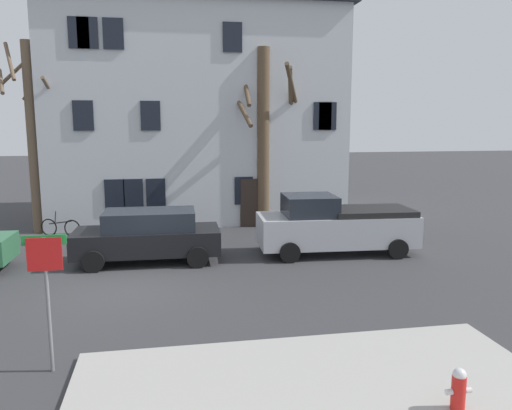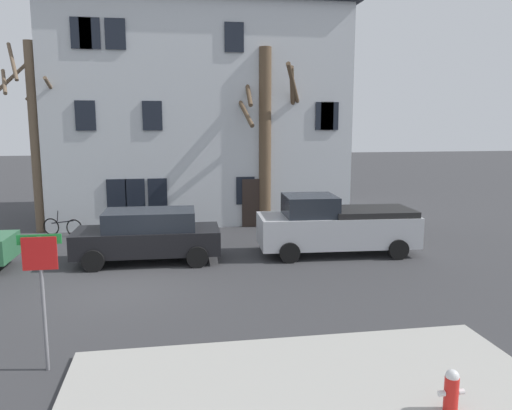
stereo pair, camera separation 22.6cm
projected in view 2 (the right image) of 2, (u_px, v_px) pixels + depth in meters
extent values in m
plane|color=#38383A|center=(125.00, 288.00, 13.97)|extent=(120.00, 120.00, 0.00)
cube|color=silver|center=(199.00, 117.00, 24.45)|extent=(13.15, 6.84, 9.60)
cube|color=#2D231E|center=(255.00, 203.00, 22.03)|extent=(1.10, 0.12, 2.10)
cube|color=black|center=(117.00, 193.00, 21.00)|extent=(0.80, 0.08, 1.20)
cube|color=black|center=(135.00, 193.00, 21.12)|extent=(0.80, 0.08, 1.20)
cube|color=black|center=(158.00, 193.00, 21.27)|extent=(0.80, 0.08, 1.20)
cube|color=black|center=(245.00, 191.00, 21.89)|extent=(0.80, 0.08, 1.20)
cube|color=black|center=(85.00, 116.00, 20.31)|extent=(0.80, 0.08, 1.20)
cube|color=black|center=(152.00, 116.00, 20.74)|extent=(0.80, 0.08, 1.20)
cube|color=black|center=(324.00, 116.00, 21.94)|extent=(0.80, 0.08, 1.20)
cube|color=black|center=(329.00, 116.00, 21.97)|extent=(0.80, 0.08, 1.20)
cube|color=black|center=(81.00, 33.00, 19.79)|extent=(0.80, 0.08, 1.20)
cube|color=black|center=(90.00, 33.00, 19.84)|extent=(0.80, 0.08, 1.20)
cube|color=black|center=(115.00, 34.00, 20.00)|extent=(0.80, 0.08, 1.20)
cube|color=black|center=(234.00, 37.00, 20.78)|extent=(0.80, 0.08, 1.20)
cylinder|color=brown|center=(35.00, 139.00, 20.49)|extent=(0.41, 0.41, 7.73)
cylinder|color=brown|center=(13.00, 62.00, 19.65)|extent=(0.70, 1.29, 1.59)
cylinder|color=brown|center=(53.00, 91.00, 20.22)|extent=(0.33, 1.73, 1.04)
cylinder|color=brown|center=(12.00, 77.00, 20.59)|extent=(1.51, 1.93, 1.94)
cylinder|color=brown|center=(41.00, 84.00, 20.80)|extent=(1.45, 0.58, 1.34)
cylinder|color=brown|center=(4.00, 82.00, 19.69)|extent=(0.73, 1.96, 1.13)
cylinder|color=brown|center=(265.00, 139.00, 21.67)|extent=(0.52, 0.52, 7.65)
cylinder|color=brown|center=(292.00, 94.00, 21.24)|extent=(0.85, 2.39, 2.13)
cylinder|color=brown|center=(248.00, 88.00, 21.20)|extent=(0.20, 1.62, 1.59)
cylinder|color=brown|center=(243.00, 108.00, 21.08)|extent=(0.66, 2.10, 1.63)
cylinder|color=brown|center=(294.00, 89.00, 21.00)|extent=(1.28, 2.45, 1.93)
cube|color=black|center=(148.00, 240.00, 16.50)|extent=(4.71, 2.00, 0.77)
cube|color=#1E232B|center=(150.00, 220.00, 16.40)|extent=(2.93, 1.73, 0.62)
cylinder|color=black|center=(93.00, 261.00, 15.41)|extent=(0.69, 0.24, 0.68)
cylinder|color=black|center=(103.00, 246.00, 17.26)|extent=(0.69, 0.24, 0.68)
cylinder|color=black|center=(197.00, 257.00, 15.86)|extent=(0.69, 0.24, 0.68)
cylinder|color=black|center=(196.00, 243.00, 17.70)|extent=(0.69, 0.24, 0.68)
cube|color=#B7BABF|center=(337.00, 230.00, 17.48)|extent=(5.51, 2.28, 1.05)
cube|color=#1E232B|center=(310.00, 205.00, 17.24)|extent=(1.82, 1.84, 0.70)
cube|color=black|center=(371.00, 211.00, 17.52)|extent=(2.91, 2.06, 0.20)
cylinder|color=black|center=(290.00, 253.00, 16.39)|extent=(0.69, 0.26, 0.68)
cylinder|color=black|center=(280.00, 239.00, 18.34)|extent=(0.69, 0.26, 0.68)
cylinder|color=black|center=(398.00, 249.00, 16.79)|extent=(0.69, 0.26, 0.68)
cylinder|color=black|center=(377.00, 236.00, 18.75)|extent=(0.69, 0.26, 0.68)
cylinder|color=red|center=(451.00, 394.00, 7.74)|extent=(0.22, 0.22, 0.55)
sphere|color=silver|center=(452.00, 376.00, 7.69)|extent=(0.21, 0.21, 0.21)
cylinder|color=silver|center=(442.00, 393.00, 7.71)|extent=(0.10, 0.09, 0.09)
cylinder|color=silver|center=(461.00, 392.00, 7.76)|extent=(0.10, 0.09, 0.09)
cylinder|color=slate|center=(44.00, 305.00, 9.13)|extent=(0.07, 0.07, 2.52)
cube|color=red|center=(40.00, 254.00, 8.95)|extent=(0.60, 0.03, 0.60)
cube|color=#1E8C38|center=(39.00, 239.00, 8.95)|extent=(0.76, 0.02, 0.18)
torus|color=black|center=(74.00, 228.00, 20.15)|extent=(0.68, 0.31, 0.71)
torus|color=black|center=(51.00, 227.00, 20.37)|extent=(0.68, 0.31, 0.71)
cylinder|color=black|center=(62.00, 222.00, 20.23)|extent=(0.94, 0.41, 0.19)
cylinder|color=black|center=(58.00, 216.00, 20.23)|extent=(0.10, 0.07, 0.45)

